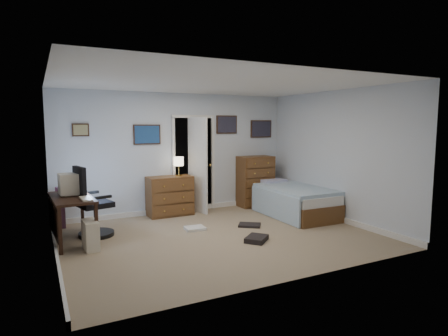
# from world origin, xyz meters

# --- Properties ---
(floor) EXTENTS (5.00, 4.00, 0.02)m
(floor) POSITION_xyz_m (0.00, 0.00, -0.01)
(floor) COLOR gray
(floor) RESTS_ON ground
(computer_desk) EXTENTS (0.66, 1.29, 0.72)m
(computer_desk) POSITION_xyz_m (-2.29, 0.81, 0.56)
(computer_desk) COLOR black
(computer_desk) RESTS_ON floor
(crt_monitor) EXTENTS (0.39, 0.37, 0.35)m
(crt_monitor) POSITION_xyz_m (-2.18, 0.97, 0.90)
(crt_monitor) COLOR beige
(crt_monitor) RESTS_ON computer_desk
(keyboard) EXTENTS (0.17, 0.39, 0.02)m
(keyboard) POSITION_xyz_m (-2.02, 0.47, 0.73)
(keyboard) COLOR beige
(keyboard) RESTS_ON computer_desk
(pc_tower) EXTENTS (0.22, 0.42, 0.43)m
(pc_tower) POSITION_xyz_m (-2.00, 0.27, 0.22)
(pc_tower) COLOR beige
(pc_tower) RESTS_ON floor
(office_chair) EXTENTS (0.69, 0.69, 1.18)m
(office_chair) POSITION_xyz_m (-1.89, 0.93, 0.46)
(office_chair) COLOR black
(office_chair) RESTS_ON floor
(media_stack) EXTENTS (0.15, 0.15, 0.74)m
(media_stack) POSITION_xyz_m (-2.32, 1.73, 0.37)
(media_stack) COLOR maroon
(media_stack) RESTS_ON floor
(low_dresser) EXTENTS (0.91, 0.48, 0.80)m
(low_dresser) POSITION_xyz_m (-0.26, 1.77, 0.40)
(low_dresser) COLOR brown
(low_dresser) RESTS_ON floor
(table_lamp) EXTENTS (0.21, 0.21, 0.39)m
(table_lamp) POSITION_xyz_m (-0.06, 1.77, 1.09)
(table_lamp) COLOR gold
(table_lamp) RESTS_ON low_dresser
(doorway) EXTENTS (0.96, 1.12, 2.05)m
(doorway) POSITION_xyz_m (0.35, 2.27, 1.00)
(doorway) COLOR black
(doorway) RESTS_ON floor
(tall_dresser) EXTENTS (0.78, 0.46, 1.14)m
(tall_dresser) POSITION_xyz_m (1.77, 1.75, 0.57)
(tall_dresser) COLOR brown
(tall_dresser) RESTS_ON floor
(headboard_bookcase) EXTENTS (0.89, 0.26, 0.79)m
(headboard_bookcase) POSITION_xyz_m (1.88, 1.86, 0.42)
(headboard_bookcase) COLOR brown
(headboard_bookcase) RESTS_ON floor
(bed) EXTENTS (1.08, 1.97, 0.64)m
(bed) POSITION_xyz_m (1.99, 0.66, 0.30)
(bed) COLOR brown
(bed) RESTS_ON floor
(wall_posters) EXTENTS (4.38, 0.04, 0.60)m
(wall_posters) POSITION_xyz_m (0.57, 1.98, 1.75)
(wall_posters) COLOR #331E11
(wall_posters) RESTS_ON floor
(floor_clutter) EXTENTS (1.41, 1.44, 0.08)m
(floor_clutter) POSITION_xyz_m (0.33, -0.03, 0.03)
(floor_clutter) COLOR black
(floor_clutter) RESTS_ON floor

